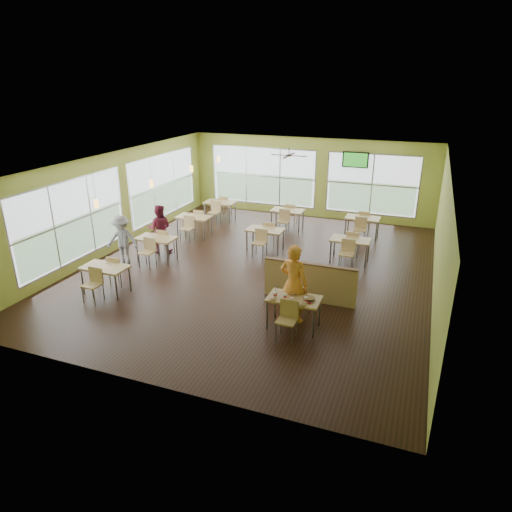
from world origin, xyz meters
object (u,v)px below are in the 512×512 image
(man_plaid, at_px, (294,284))
(food_basket, at_px, (309,299))
(main_table, at_px, (294,303))
(half_wall_divider, at_px, (310,282))

(man_plaid, xyz_separation_m, food_basket, (0.45, -0.29, -0.17))
(main_table, xyz_separation_m, food_basket, (0.34, 0.02, 0.15))
(food_basket, bearing_deg, main_table, -176.56)
(main_table, bearing_deg, man_plaid, 108.87)
(half_wall_divider, distance_m, food_basket, 1.49)
(main_table, relative_size, man_plaid, 0.79)
(half_wall_divider, distance_m, man_plaid, 1.23)
(main_table, distance_m, food_basket, 0.38)
(man_plaid, height_order, food_basket, man_plaid)
(food_basket, bearing_deg, man_plaid, 147.55)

